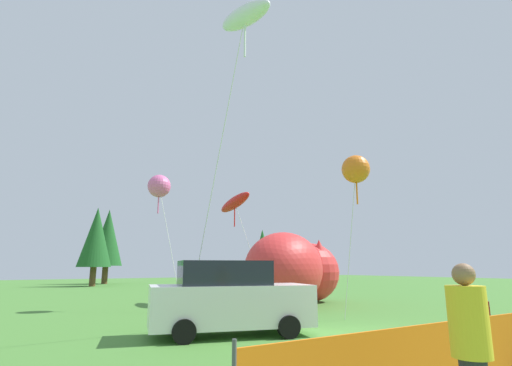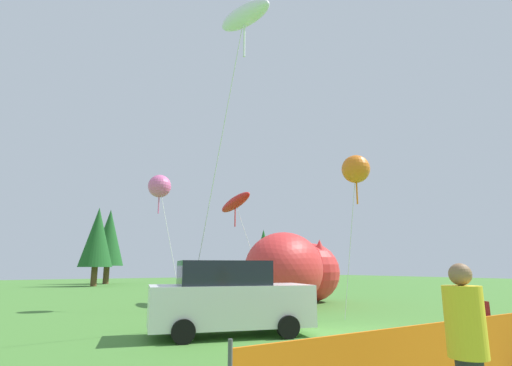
# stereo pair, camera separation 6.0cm
# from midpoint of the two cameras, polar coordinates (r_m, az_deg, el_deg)

# --- Properties ---
(ground_plane) EXTENTS (120.00, 120.00, 0.00)m
(ground_plane) POSITION_cam_midpoint_polar(r_m,az_deg,el_deg) (11.81, 18.00, -20.25)
(ground_plane) COLOR #477F33
(parked_car) EXTENTS (4.70, 2.98, 2.00)m
(parked_car) POSITION_cam_midpoint_polar(r_m,az_deg,el_deg) (11.46, -4.01, -16.12)
(parked_car) COLOR white
(parked_car) RESTS_ON ground
(folding_chair) EXTENTS (0.70, 0.70, 0.88)m
(folding_chair) POSITION_cam_midpoint_polar(r_m,az_deg,el_deg) (13.52, 29.31, -16.04)
(folding_chair) COLOR maroon
(folding_chair) RESTS_ON ground
(inflatable_cat) EXTENTS (7.35, 5.73, 3.44)m
(inflatable_cat) POSITION_cam_midpoint_polar(r_m,az_deg,el_deg) (20.19, 5.27, -12.51)
(inflatable_cat) COLOR red
(inflatable_cat) RESTS_ON ground
(safety_fence) EXTENTS (9.73, 0.09, 1.08)m
(safety_fence) POSITION_cam_midpoint_polar(r_m,az_deg,el_deg) (8.18, 29.41, -19.85)
(safety_fence) COLOR orange
(safety_fence) RESTS_ON ground
(spectator_in_white_shirt) EXTENTS (0.41, 0.41, 1.87)m
(spectator_in_white_shirt) POSITION_cam_midpoint_polar(r_m,az_deg,el_deg) (5.10, 28.03, -19.71)
(spectator_in_white_shirt) COLOR #2D2D38
(spectator_in_white_shirt) RESTS_ON ground
(kite_orange_flower) EXTENTS (1.02, 1.33, 5.85)m
(kite_orange_flower) POSITION_cam_midpoint_polar(r_m,az_deg,el_deg) (15.08, 13.94, 1.89)
(kite_orange_flower) COLOR silver
(kite_orange_flower) RESTS_ON ground
(kite_white_ghost) EXTENTS (1.01, 4.05, 9.52)m
(kite_white_ghost) POSITION_cam_midpoint_polar(r_m,az_deg,el_deg) (12.63, -1.76, 22.58)
(kite_white_ghost) COLOR silver
(kite_white_ghost) RESTS_ON ground
(kite_red_lizard) EXTENTS (0.86, 4.53, 5.85)m
(kite_red_lizard) POSITION_cam_midpoint_polar(r_m,az_deg,el_deg) (21.57, -3.13, -2.84)
(kite_red_lizard) COLOR silver
(kite_red_lizard) RESTS_ON ground
(kite_pink_octopus) EXTENTS (1.07, 2.79, 6.10)m
(kite_pink_octopus) POSITION_cam_midpoint_polar(r_m,az_deg,el_deg) (19.34, -13.75, -0.46)
(kite_pink_octopus) COLOR silver
(kite_pink_octopus) RESTS_ON ground
(horizon_tree_east) EXTENTS (3.19, 3.19, 7.60)m
(horizon_tree_east) POSITION_cam_midpoint_polar(r_m,az_deg,el_deg) (42.37, -21.93, -7.19)
(horizon_tree_east) COLOR brown
(horizon_tree_east) RESTS_ON ground
(horizon_tree_west) EXTENTS (3.43, 3.43, 8.18)m
(horizon_tree_west) POSITION_cam_midpoint_polar(r_m,az_deg,el_deg) (47.83, -20.47, -7.32)
(horizon_tree_west) COLOR brown
(horizon_tree_west) RESTS_ON ground
(horizon_tree_mid) EXTENTS (2.57, 2.57, 6.13)m
(horizon_tree_mid) POSITION_cam_midpoint_polar(r_m,az_deg,el_deg) (47.17, 0.89, -9.53)
(horizon_tree_mid) COLOR brown
(horizon_tree_mid) RESTS_ON ground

